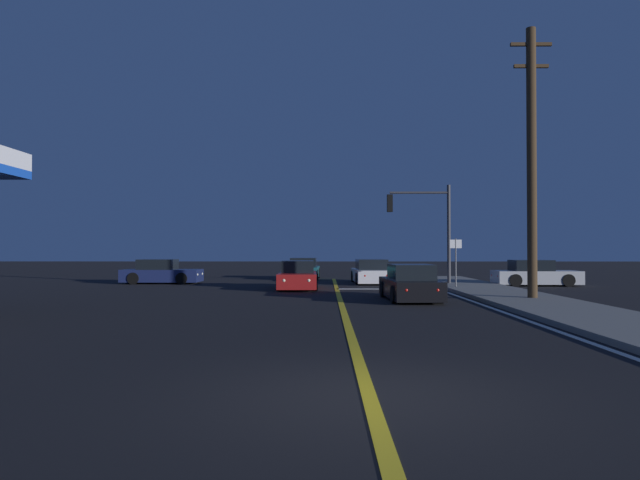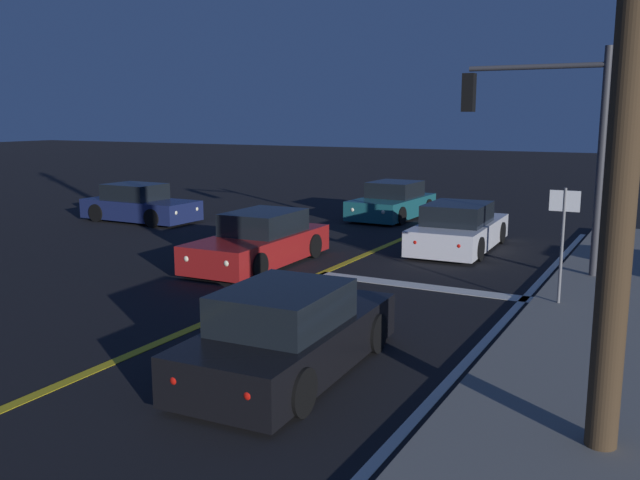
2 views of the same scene
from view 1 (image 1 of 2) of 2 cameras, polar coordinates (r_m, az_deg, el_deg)
The scene contains 14 objects.
ground_plane at distance 7.55m, azimuth 5.00°, elevation -15.50°, with size 160.00×160.00×0.00m, color black.
sidewalk_right at distance 19.28m, azimuth 22.63°, elevation -6.30°, with size 3.20×37.78×0.15m, color slate.
lane_line_center at distance 17.89m, azimuth 2.34°, elevation -7.02°, with size 0.20×35.68×0.01m, color gold.
lane_line_edge_right at distance 18.67m, azimuth 17.33°, elevation -6.72°, with size 0.16×35.68×0.01m, color silver.
stop_bar at distance 27.02m, azimuth 7.10°, elevation -4.95°, with size 5.05×0.50×0.01m, color silver.
car_mid_block_navy at distance 32.40m, azimuth -15.83°, elevation -3.24°, with size 4.30×1.92×1.34m.
car_side_waiting_teal at distance 36.12m, azimuth -1.68°, elevation -3.03°, with size 2.09×4.18×1.34m.
car_distant_tail_silver at distance 31.35m, azimuth 20.96°, elevation -3.29°, with size 4.35×1.93×1.34m.
car_parked_curb_white at distance 31.50m, azimuth 5.19°, elevation -3.33°, with size 2.08×4.61×1.34m.
car_lead_oncoming_black at distance 21.25m, azimuth 9.14°, elevation -4.49°, with size 1.97×4.32×1.34m.
car_following_oncoming_red at distance 27.12m, azimuth -2.28°, elevation -3.73°, with size 1.96×4.57×1.34m.
traffic_signal_near_right at distance 29.59m, azimuth 10.66°, elevation 2.11°, with size 3.28×0.28×5.23m.
utility_pole_right at distance 21.98m, azimuth 20.68°, elevation 7.53°, with size 1.49×0.35×9.97m.
street_sign_corner at distance 26.98m, azimuth 13.61°, elevation -1.52°, with size 0.56×0.06×2.40m.
Camera 1 is at (-0.57, -7.29, 1.90)m, focal length 31.53 mm.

